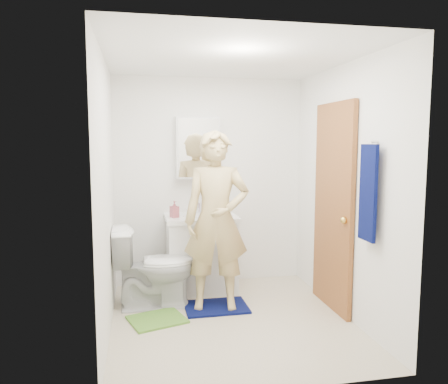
# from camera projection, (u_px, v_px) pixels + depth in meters

# --- Properties ---
(floor) EXTENTS (2.20, 2.40, 0.02)m
(floor) POSITION_uv_depth(u_px,v_px,m) (231.00, 321.00, 4.10)
(floor) COLOR beige
(floor) RESTS_ON ground
(ceiling) EXTENTS (2.20, 2.40, 0.02)m
(ceiling) POSITION_uv_depth(u_px,v_px,m) (232.00, 57.00, 3.82)
(ceiling) COLOR white
(ceiling) RESTS_ON ground
(wall_back) EXTENTS (2.20, 0.02, 2.40)m
(wall_back) POSITION_uv_depth(u_px,v_px,m) (210.00, 182.00, 5.14)
(wall_back) COLOR white
(wall_back) RESTS_ON ground
(wall_front) EXTENTS (2.20, 0.02, 2.40)m
(wall_front) POSITION_uv_depth(u_px,v_px,m) (271.00, 216.00, 2.78)
(wall_front) COLOR white
(wall_front) RESTS_ON ground
(wall_left) EXTENTS (0.02, 2.40, 2.40)m
(wall_left) POSITION_uv_depth(u_px,v_px,m) (105.00, 197.00, 3.74)
(wall_left) COLOR white
(wall_left) RESTS_ON ground
(wall_right) EXTENTS (0.02, 2.40, 2.40)m
(wall_right) POSITION_uv_depth(u_px,v_px,m) (345.00, 191.00, 4.17)
(wall_right) COLOR white
(wall_right) RESTS_ON ground
(vanity_cabinet) EXTENTS (0.75, 0.55, 0.80)m
(vanity_cabinet) POSITION_uv_depth(u_px,v_px,m) (201.00, 255.00, 4.91)
(vanity_cabinet) COLOR white
(vanity_cabinet) RESTS_ON floor
(countertop) EXTENTS (0.79, 0.59, 0.05)m
(countertop) POSITION_uv_depth(u_px,v_px,m) (201.00, 218.00, 4.86)
(countertop) COLOR white
(countertop) RESTS_ON vanity_cabinet
(sink_basin) EXTENTS (0.40, 0.40, 0.03)m
(sink_basin) POSITION_uv_depth(u_px,v_px,m) (201.00, 216.00, 4.86)
(sink_basin) COLOR white
(sink_basin) RESTS_ON countertop
(faucet) EXTENTS (0.03, 0.03, 0.12)m
(faucet) POSITION_uv_depth(u_px,v_px,m) (199.00, 208.00, 5.03)
(faucet) COLOR silver
(faucet) RESTS_ON countertop
(medicine_cabinet) EXTENTS (0.50, 0.12, 0.70)m
(medicine_cabinet) POSITION_uv_depth(u_px,v_px,m) (198.00, 148.00, 4.99)
(medicine_cabinet) COLOR white
(medicine_cabinet) RESTS_ON wall_back
(mirror_panel) EXTENTS (0.46, 0.01, 0.66)m
(mirror_panel) POSITION_uv_depth(u_px,v_px,m) (199.00, 148.00, 4.93)
(mirror_panel) COLOR white
(mirror_panel) RESTS_ON wall_back
(door) EXTENTS (0.05, 0.80, 2.05)m
(door) POSITION_uv_depth(u_px,v_px,m) (333.00, 207.00, 4.33)
(door) COLOR #A6612D
(door) RESTS_ON ground
(door_knob) EXTENTS (0.07, 0.07, 0.07)m
(door_knob) POSITION_uv_depth(u_px,v_px,m) (344.00, 220.00, 4.02)
(door_knob) COLOR gold
(door_knob) RESTS_ON door
(towel) EXTENTS (0.03, 0.24, 0.80)m
(towel) POSITION_uv_depth(u_px,v_px,m) (368.00, 193.00, 3.59)
(towel) COLOR #070F49
(towel) RESTS_ON wall_right
(towel_hook) EXTENTS (0.06, 0.02, 0.02)m
(towel_hook) POSITION_uv_depth(u_px,v_px,m) (375.00, 142.00, 3.55)
(towel_hook) COLOR silver
(towel_hook) RESTS_ON wall_right
(toilet) EXTENTS (0.82, 0.47, 0.83)m
(toilet) POSITION_uv_depth(u_px,v_px,m) (154.00, 267.00, 4.41)
(toilet) COLOR white
(toilet) RESTS_ON floor
(bath_mat) EXTENTS (0.63, 0.45, 0.02)m
(bath_mat) POSITION_uv_depth(u_px,v_px,m) (216.00, 307.00, 4.40)
(bath_mat) COLOR #070F49
(bath_mat) RESTS_ON floor
(green_rug) EXTENTS (0.60, 0.55, 0.02)m
(green_rug) POSITION_uv_depth(u_px,v_px,m) (157.00, 319.00, 4.09)
(green_rug) COLOR #5F9B33
(green_rug) RESTS_ON floor
(soap_dispenser) EXTENTS (0.11, 0.11, 0.18)m
(soap_dispenser) POSITION_uv_depth(u_px,v_px,m) (174.00, 209.00, 4.73)
(soap_dispenser) COLOR #AF515E
(soap_dispenser) RESTS_ON countertop
(toothbrush_cup) EXTENTS (0.15, 0.15, 0.11)m
(toothbrush_cup) POSITION_uv_depth(u_px,v_px,m) (209.00, 209.00, 5.00)
(toothbrush_cup) COLOR #733E88
(toothbrush_cup) RESTS_ON countertop
(man) EXTENTS (0.70, 0.52, 1.76)m
(man) POSITION_uv_depth(u_px,v_px,m) (216.00, 220.00, 4.29)
(man) COLOR tan
(man) RESTS_ON bath_mat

